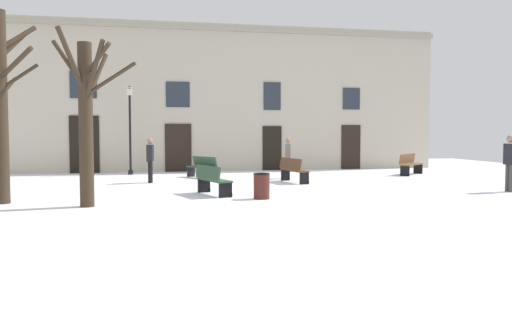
# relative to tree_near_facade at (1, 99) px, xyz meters

# --- Properties ---
(ground_plane) EXTENTS (34.93, 34.93, 0.00)m
(ground_plane) POSITION_rel_tree_near_facade_xyz_m (7.48, 0.56, -2.82)
(ground_plane) COLOR white
(building_facade) EXTENTS (21.83, 0.60, 7.16)m
(building_facade) POSITION_rel_tree_near_facade_xyz_m (7.46, 10.19, 0.81)
(building_facade) COLOR #BCB29E
(building_facade) RESTS_ON ground
(tree_near_facade) EXTENTS (2.30, 1.77, 5.17)m
(tree_near_facade) POSITION_rel_tree_near_facade_xyz_m (0.00, 0.00, 0.00)
(tree_near_facade) COLOR #382B1E
(tree_near_facade) RESTS_ON ground
(tree_center) EXTENTS (2.16, 1.97, 4.49)m
(tree_center) POSITION_rel_tree_near_facade_xyz_m (2.33, -1.09, -0.44)
(tree_center) COLOR #382B1E
(tree_center) RESTS_ON ground
(streetlamp) EXTENTS (0.30, 0.30, 3.98)m
(streetlamp) POSITION_rel_tree_near_facade_xyz_m (2.98, 8.73, -0.39)
(streetlamp) COLOR black
(streetlamp) RESTS_ON ground
(litter_bin) EXTENTS (0.49, 0.49, 0.74)m
(litter_bin) POSITION_rel_tree_near_facade_xyz_m (7.05, -0.48, -2.44)
(litter_bin) COLOR #4C1E19
(litter_bin) RESTS_ON ground
(bench_facing_shops) EXTENTS (0.77, 1.78, 0.93)m
(bench_facing_shops) POSITION_rel_tree_near_facade_xyz_m (9.21, 3.90, -2.33)
(bench_facing_shops) COLOR #51331E
(bench_facing_shops) RESTS_ON ground
(bench_back_to_back_left) EXTENTS (1.64, 1.54, 0.94)m
(bench_back_to_back_left) POSITION_rel_tree_near_facade_xyz_m (15.27, 6.15, -2.33)
(bench_back_to_back_left) COLOR brown
(bench_back_to_back_left) RESTS_ON ground
(bench_near_center_tree) EXTENTS (1.00, 1.71, 0.91)m
(bench_near_center_tree) POSITION_rel_tree_near_facade_xyz_m (5.76, 0.68, -2.35)
(bench_near_center_tree) COLOR #2D4C33
(bench_near_center_tree) RESTS_ON ground
(bench_by_litter_bin) EXTENTS (1.21, 1.52, 0.89)m
(bench_by_litter_bin) POSITION_rel_tree_near_facade_xyz_m (5.99, 6.53, -2.36)
(bench_by_litter_bin) COLOR #2D4C33
(bench_by_litter_bin) RESTS_ON ground
(person_by_shop_door) EXTENTS (0.33, 0.43, 1.68)m
(person_by_shop_door) POSITION_rel_tree_near_facade_xyz_m (9.44, 5.51, -1.89)
(person_by_shop_door) COLOR #350F0F
(person_by_shop_door) RESTS_ON ground
(person_strolling) EXTENTS (0.28, 0.41, 1.69)m
(person_strolling) POSITION_rel_tree_near_facade_xyz_m (3.88, 4.82, -1.88)
(person_strolling) COLOR black
(person_strolling) RESTS_ON ground
(person_crossing_plaza) EXTENTS (0.24, 0.38, 1.83)m
(person_crossing_plaza) POSITION_rel_tree_near_facade_xyz_m (15.22, -0.40, -1.79)
(person_crossing_plaza) COLOR #403D3A
(person_crossing_plaza) RESTS_ON ground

